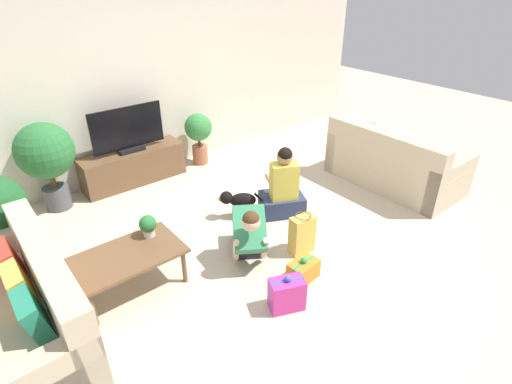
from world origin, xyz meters
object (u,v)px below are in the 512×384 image
Objects in this scene: sofa_left at (15,320)px; dog at (238,200)px; person_kneeling at (249,233)px; tv_console at (134,166)px; tabletop_plant at (148,225)px; coffee_table at (127,258)px; potted_plant_back_right at (199,132)px; gift_box_a at (287,294)px; person_sitting at (283,190)px; potted_plant_back_left at (46,155)px; sofa_right at (393,164)px; gift_bag_a at (302,234)px; gift_box_b at (303,270)px; tv at (128,132)px.

sofa_left reaches higher than dog.
person_kneeling is at bearing 4.85° from dog.
tv_console is 2.05m from tabletop_plant.
person_kneeling is (2.13, -0.25, 0.01)m from sofa_left.
potted_plant_back_right reaches higher than coffee_table.
sofa_left is at bearing -169.41° from tabletop_plant.
person_kneeling is 0.82m from gift_box_a.
potted_plant_back_right is 0.89× the size of person_sitting.
potted_plant_back_left is at bearing -177.32° from tv_console.
sofa_right is at bearing 107.61° from dog.
coffee_table is at bearing 159.61° from gift_bag_a.
coffee_table is 3.18× the size of gift_box_b.
person_sitting is 2.86× the size of gift_box_b.
person_sitting is (3.01, 0.19, 0.02)m from sofa_left.
gift_box_a is at bearing -155.24° from gift_box_b.
tv is at bearing 104.61° from gift_bag_a.
person_kneeling reaches higher than gift_box_b.
tv is (-2.80, 2.36, 0.46)m from sofa_right.
potted_plant_back_right is at bearing 81.96° from gift_bag_a.
sofa_left and sofa_right have the same top height.
coffee_table is at bearing 130.98° from gift_box_a.
gift_bag_a is 1.59m from tabletop_plant.
gift_box_a is (0.01, -3.18, -0.60)m from tv.
tv_console is 3.03m from gift_box_b.
coffee_table is 1.25× the size of potted_plant_back_right.
coffee_table is 1.21m from person_kneeling.
gift_box_b is at bearing -82.40° from tv_console.
tabletop_plant is at bearing 150.81° from gift_bag_a.
gift_box_b is at bearing 83.21° from person_sitting.
gift_box_b is (-0.18, -1.30, -0.14)m from dog.
potted_plant_back_right is at bearing 71.31° from gift_box_a.
dog is at bearing -45.03° from potted_plant_back_left.
potted_plant_back_right is 1.03× the size of person_kneeling.
gift_box_b is (0.40, -3.00, -0.14)m from tv_console.
sofa_left is 1.77× the size of coffee_table.
person_sitting is 0.56m from dog.
gift_box_b is (1.47, -2.95, -0.63)m from potted_plant_back_left.
person_kneeling is 1.01m from tabletop_plant.
potted_plant_back_left is (-2.14, 0.00, 0.22)m from potted_plant_back_right.
person_kneeling is 0.86× the size of person_sitting.
tv is (0.00, -0.00, 0.52)m from tv_console.
person_kneeling is at bearing -85.42° from tv.
coffee_table is at bearing -43.04° from dog.
tv reaches higher than tv_console.
person_kneeling is (-0.88, -2.35, -0.20)m from potted_plant_back_right.
sofa_left is 1.57× the size of potted_plant_back_left.
potted_plant_back_right is 2.18× the size of gift_box_a.
tabletop_plant is at bearing 100.59° from sofa_left.
tv is 1.29× the size of person_kneeling.
sofa_right is at bearing -7.27° from tabletop_plant.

